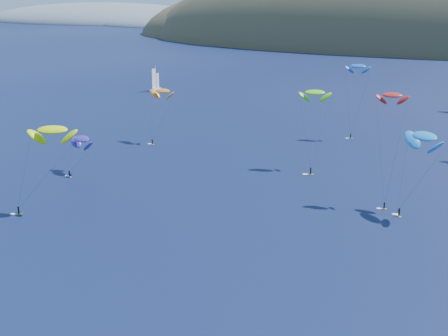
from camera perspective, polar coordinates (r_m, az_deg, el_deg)
name	(u,v)px	position (r m, az deg, el deg)	size (l,w,h in m)	color
headland	(121,24)	(938.65, -9.36, 12.87)	(460.00, 250.00, 60.00)	slate
sailboat	(155,89)	(310.08, -6.29, 7.21)	(9.84, 8.57, 12.44)	silver
kitesurfer_1	(162,91)	(206.32, -5.65, 7.02)	(9.05, 9.83, 18.91)	gold
kitesurfer_2	(52,130)	(145.08, -15.43, 3.38)	(12.08, 11.93, 21.46)	gold
kitesurfer_3	(315,93)	(176.77, 8.33, 6.84)	(9.24, 13.39, 23.37)	gold
kitesurfer_4	(358,66)	(214.37, 12.16, 9.09)	(8.57, 6.72, 26.16)	gold
kitesurfer_5	(424,136)	(145.20, 17.84, 2.78)	(11.49, 12.03, 20.62)	gold
kitesurfer_9	(392,95)	(150.37, 15.15, 6.43)	(7.46, 10.44, 27.20)	gold
kitesurfer_10	(82,139)	(175.38, -12.90, 2.61)	(10.34, 10.48, 11.82)	gold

